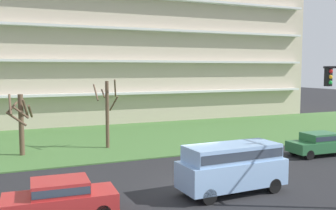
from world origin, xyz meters
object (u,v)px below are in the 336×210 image
Objects in this scene: tree_left at (21,121)px; sedan_green_center_left at (320,143)px; sedan_red_center_right at (60,197)px; van_blue_near_left at (232,164)px; tree_center at (107,111)px.

tree_left is 0.95× the size of sedan_green_center_left.
tree_left reaches higher than sedan_red_center_right.
van_blue_near_left is at bearing 3.11° from sedan_red_center_right.
van_blue_near_left reaches higher than sedan_red_center_right.
van_blue_near_left is (2.92, -12.43, -1.43)m from tree_center.
tree_left is at bearing -178.15° from tree_center.
tree_left is 0.94× the size of sedan_red_center_right.
sedan_red_center_right is at bearing -112.19° from tree_center.
sedan_red_center_right is at bearing 16.24° from sedan_green_center_left.
van_blue_near_left is 8.00m from sedan_red_center_right.
sedan_red_center_right is (0.95, -12.23, -1.55)m from tree_left.
tree_center is 1.16× the size of sedan_green_center_left.
sedan_red_center_right is (-17.92, -4.50, 0.00)m from sedan_green_center_left.
tree_center is 1.15× the size of sedan_red_center_right.
sedan_green_center_left is (12.85, -7.93, -1.95)m from tree_center.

